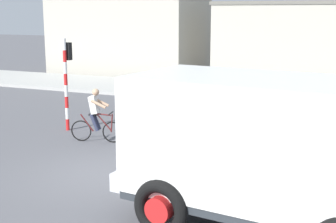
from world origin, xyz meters
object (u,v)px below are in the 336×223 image
cyclist (96,115)px  traffic_light_pole (67,71)px  car_red_near (245,98)px  truck_foreground (269,145)px

cyclist → traffic_light_pole: traffic_light_pole is taller
cyclist → car_red_near: bearing=55.9°
cyclist → truck_foreground: bearing=-32.8°
truck_foreground → car_red_near: truck_foreground is taller
truck_foreground → cyclist: size_ratio=3.29×
truck_foreground → car_red_near: 9.68m
truck_foreground → car_red_near: (-2.87, 9.20, -0.85)m
truck_foreground → traffic_light_pole: size_ratio=1.77×
truck_foreground → traffic_light_pole: 9.56m
cyclist → traffic_light_pole: (-1.76, 0.98, 1.20)m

